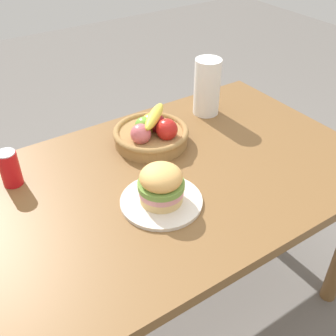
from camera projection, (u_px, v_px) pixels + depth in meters
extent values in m
plane|color=slate|center=(173.00, 302.00, 1.87)|extent=(8.00, 8.00, 0.00)
cube|color=brown|center=(175.00, 177.00, 1.43)|extent=(1.40, 0.90, 0.04)
cylinder|color=brown|center=(231.00, 158.00, 2.18)|extent=(0.07, 0.07, 0.71)
cylinder|color=silver|center=(161.00, 201.00, 1.29)|extent=(0.26, 0.26, 0.01)
cylinder|color=#E5BC75|center=(161.00, 196.00, 1.28)|extent=(0.14, 0.14, 0.03)
cylinder|color=pink|center=(161.00, 190.00, 1.26)|extent=(0.14, 0.14, 0.02)
cylinder|color=olive|center=(161.00, 185.00, 1.25)|extent=(0.15, 0.15, 0.02)
ellipsoid|color=#EAAD5D|center=(161.00, 177.00, 1.23)|extent=(0.13, 0.13, 0.07)
cylinder|color=red|center=(10.00, 169.00, 1.34)|extent=(0.07, 0.07, 0.12)
cylinder|color=silver|center=(5.00, 153.00, 1.30)|extent=(0.06, 0.06, 0.00)
cylinder|color=#9E7542|center=(151.00, 137.00, 1.56)|extent=(0.28, 0.28, 0.05)
torus|color=#9E7542|center=(151.00, 132.00, 1.54)|extent=(0.29, 0.29, 0.02)
sphere|color=maroon|center=(156.00, 123.00, 1.54)|extent=(0.07, 0.07, 0.07)
sphere|color=gold|center=(150.00, 123.00, 1.54)|extent=(0.07, 0.07, 0.07)
sphere|color=#6BAD38|center=(144.00, 126.00, 1.53)|extent=(0.07, 0.07, 0.07)
sphere|color=#D16066|center=(141.00, 134.00, 1.48)|extent=(0.08, 0.08, 0.08)
sphere|color=red|center=(167.00, 130.00, 1.50)|extent=(0.08, 0.08, 0.08)
ellipsoid|color=yellow|center=(154.00, 116.00, 1.52)|extent=(0.18, 0.17, 0.05)
cylinder|color=white|center=(207.00, 87.00, 1.70)|extent=(0.11, 0.11, 0.24)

